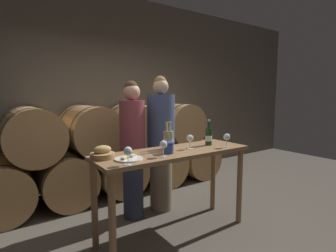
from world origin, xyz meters
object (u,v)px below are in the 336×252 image
object	(u,v)px
bread_basket	(102,154)
blue_crock	(168,147)
person_left	(133,148)
wine_glass_far_left	(128,152)
cheese_plate	(129,159)
wine_glass_left	(163,145)
tasting_table	(174,164)
wine_glass_right	(227,137)
wine_bottle_white	(170,140)
wine_glass_center	(190,138)
wine_bottle_rose	(167,140)
person_right	(161,143)
wine_bottle_red	(209,136)

from	to	relation	value
bread_basket	blue_crock	bearing A→B (deg)	-15.84
person_left	wine_glass_far_left	bearing A→B (deg)	-119.14
bread_basket	wine_glass_far_left	bearing A→B (deg)	-74.96
person_left	cheese_plate	size ratio (longest dim) A/B	6.57
cheese_plate	wine_glass_left	size ratio (longest dim) A/B	1.63
tasting_table	wine_glass_right	size ratio (longest dim) A/B	10.93
wine_bottle_white	wine_glass_center	xyz separation A→B (m)	(0.22, -0.07, 0.01)
blue_crock	wine_glass_center	xyz separation A→B (m)	(0.32, 0.04, 0.05)
person_left	wine_bottle_white	bearing A→B (deg)	-75.62
wine_bottle_white	wine_bottle_rose	world-z (taller)	wine_bottle_white
person_left	wine_glass_right	size ratio (longest dim) A/B	10.73
tasting_table	blue_crock	xyz separation A→B (m)	(-0.12, -0.07, 0.21)
tasting_table	wine_bottle_white	xyz separation A→B (m)	(-0.02, 0.04, 0.25)
person_right	cheese_plate	world-z (taller)	person_right
blue_crock	wine_bottle_red	bearing A→B (deg)	7.89
person_left	wine_bottle_rose	size ratio (longest dim) A/B	5.76
tasting_table	wine_glass_center	xyz separation A→B (m)	(0.19, -0.03, 0.26)
wine_bottle_red	blue_crock	world-z (taller)	wine_bottle_red
wine_glass_far_left	wine_glass_left	size ratio (longest dim) A/B	1.00
person_left	cheese_plate	xyz separation A→B (m)	(-0.39, -0.70, 0.07)
person_left	tasting_table	bearing A→B (deg)	-74.44
bread_basket	wine_glass_left	size ratio (longest dim) A/B	1.44
cheese_plate	wine_glass_left	distance (m)	0.35
wine_bottle_red	cheese_plate	size ratio (longest dim) A/B	1.17
tasting_table	person_left	world-z (taller)	person_left
tasting_table	bread_basket	distance (m)	0.77
bread_basket	cheese_plate	world-z (taller)	bread_basket
tasting_table	wine_glass_left	size ratio (longest dim) A/B	10.93
tasting_table	bread_basket	bearing A→B (deg)	171.86
wine_bottle_rose	wine_glass_right	bearing A→B (deg)	-28.84
wine_bottle_red	bread_basket	bearing A→B (deg)	175.99
bread_basket	cheese_plate	distance (m)	0.26
person_left	wine_glass_center	xyz separation A→B (m)	(0.37, -0.64, 0.17)
wine_bottle_red	wine_glass_left	xyz separation A→B (m)	(-0.75, -0.18, 0.01)
wine_bottle_red	wine_glass_left	size ratio (longest dim) A/B	1.91
tasting_table	person_left	bearing A→B (deg)	105.56
wine_bottle_red	wine_bottle_white	distance (m)	0.54
wine_bottle_white	wine_bottle_rose	bearing A→B (deg)	77.80
wine_bottle_white	blue_crock	distance (m)	0.15
wine_bottle_white	bread_basket	bearing A→B (deg)	174.93
person_right	wine_bottle_rose	world-z (taller)	person_right
person_left	wine_bottle_red	world-z (taller)	person_left
person_left	wine_bottle_white	size ratio (longest dim) A/B	5.45
bread_basket	wine_glass_center	world-z (taller)	wine_glass_center
person_left	wine_glass_center	size ratio (longest dim) A/B	10.73
cheese_plate	wine_glass_right	xyz separation A→B (m)	(1.15, -0.12, 0.11)
blue_crock	cheese_plate	bearing A→B (deg)	-178.80
bread_basket	wine_bottle_red	bearing A→B (deg)	-4.01
bread_basket	wine_glass_far_left	size ratio (longest dim) A/B	1.44
person_right	wine_bottle_rose	xyz separation A→B (m)	(-0.24, -0.49, 0.14)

